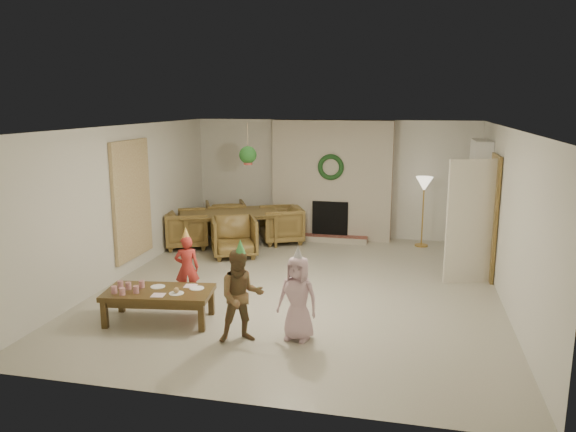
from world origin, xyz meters
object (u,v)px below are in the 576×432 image
(dining_chair_near, at_px, (234,237))
(dining_chair_left, at_px, (187,229))
(child_plaid, at_px, (241,296))
(coffee_table_top, at_px, (159,293))
(child_red, at_px, (187,268))
(dining_chair_right, at_px, (281,225))
(child_pink, at_px, (298,298))
(dining_table, at_px, (230,229))
(dining_chair_far, at_px, (226,218))

(dining_chair_near, distance_m, dining_chair_left, 1.21)
(dining_chair_left, height_order, child_plaid, child_plaid)
(coffee_table_top, relative_size, child_plaid, 1.22)
(child_red, bearing_deg, child_plaid, 113.17)
(dining_chair_right, height_order, child_red, child_red)
(child_red, height_order, child_pink, child_pink)
(coffee_table_top, bearing_deg, dining_table, 87.21)
(dining_chair_far, distance_m, child_pink, 5.58)
(dining_chair_near, bearing_deg, child_plaid, -94.81)
(dining_table, height_order, child_red, child_red)
(dining_chair_near, relative_size, child_pink, 0.79)
(child_pink, bearing_deg, dining_chair_near, 131.37)
(dining_chair_far, distance_m, dining_chair_left, 1.21)
(dining_chair_near, relative_size, dining_chair_left, 1.00)
(dining_chair_near, height_order, child_plaid, child_plaid)
(dining_chair_far, relative_size, dining_chair_right, 1.00)
(dining_table, bearing_deg, dining_chair_near, -90.00)
(dining_chair_right, distance_m, child_red, 3.64)
(dining_chair_near, xyz_separation_m, dining_chair_right, (0.62, 1.22, 0.00))
(dining_chair_right, bearing_deg, dining_chair_far, -128.66)
(dining_chair_near, height_order, dining_chair_left, same)
(dining_chair_far, distance_m, coffee_table_top, 4.83)
(dining_chair_near, height_order, coffee_table_top, dining_chair_near)
(coffee_table_top, bearing_deg, dining_chair_left, 99.46)
(child_plaid, height_order, child_pink, child_plaid)
(dining_chair_near, xyz_separation_m, child_red, (0.06, -2.37, 0.11))
(dining_table, relative_size, child_plaid, 1.70)
(dining_table, height_order, child_pink, child_pink)
(dining_chair_right, distance_m, child_pink, 4.76)
(dining_table, distance_m, dining_chair_near, 0.86)
(dining_table, height_order, dining_chair_left, dining_chair_left)
(dining_table, xyz_separation_m, child_plaid, (1.62, -4.34, 0.23))
(child_plaid, xyz_separation_m, child_pink, (0.65, 0.21, -0.05))
(dining_chair_left, height_order, coffee_table_top, dining_chair_left)
(dining_chair_near, height_order, child_pink, child_pink)
(coffee_table_top, distance_m, child_pink, 1.92)
(coffee_table_top, xyz_separation_m, child_red, (0.05, 0.84, 0.09))
(dining_chair_left, height_order, child_pink, child_pink)
(dining_table, distance_m, dining_chair_left, 0.86)
(dining_chair_far, xyz_separation_m, dining_chair_right, (1.33, -0.34, 0.00))
(child_plaid, bearing_deg, dining_chair_near, 85.05)
(dining_chair_far, height_order, dining_chair_left, same)
(child_red, xyz_separation_m, child_pink, (1.86, -0.98, 0.04))
(dining_chair_far, xyz_separation_m, child_plaid, (1.97, -5.13, 0.20))
(dining_table, relative_size, dining_chair_left, 2.34)
(dining_chair_near, distance_m, child_plaid, 3.79)
(dining_chair_right, bearing_deg, dining_chair_near, -51.34)
(child_red, bearing_deg, dining_chair_left, -89.06)
(dining_chair_far, height_order, coffee_table_top, dining_chair_far)
(dining_chair_far, bearing_deg, dining_table, 90.00)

